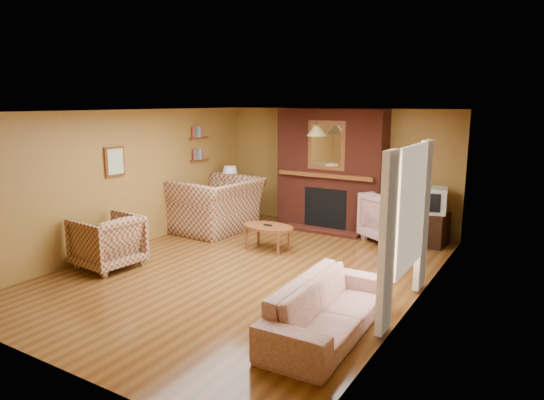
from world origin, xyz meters
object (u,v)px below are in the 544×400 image
Objects in this scene: floral_sofa at (328,308)px; coffee_table at (268,229)px; plaid_loveseat at (216,205)px; tv_stand at (430,229)px; fireplace at (331,170)px; table_lamp at (230,179)px; floral_armchair at (396,218)px; side_table at (231,208)px; plaid_armchair at (107,241)px; crt_tv at (432,200)px.

floral_sofa is 2.16× the size of coffee_table.
tv_stand is at bearing 109.35° from plaid_loveseat.
fireplace reaches higher than tv_stand.
floral_sofa is at bearing -65.74° from fireplace.
coffee_table is at bearing -37.72° from table_lamp.
fireplace is 2.37× the size of floral_armchair.
table_lamp is (0.00, 0.00, 0.63)m from side_table.
floral_sofa reaches higher than side_table.
table_lamp reaches higher than floral_sofa.
side_table is at bearing -160.44° from plaid_loveseat.
floral_armchair is 1.69× the size of tv_stand.
table_lamp is 1.04× the size of tv_stand.
plaid_armchair is 1.45× the size of table_lamp.
plaid_loveseat is 1.67m from coffee_table.
side_table is (-3.56, -0.21, -0.18)m from floral_armchair.
fireplace is 2.09m from crt_tv.
table_lamp is (-2.10, -0.53, -0.27)m from fireplace.
coffee_table is 1.52× the size of table_lamp.
table_lamp reaches higher than crt_tv.
crt_tv is at bearing 4.74° from table_lamp.
plaid_armchair is 0.89× the size of floral_armchair.
crt_tv reaches higher than tv_stand.
coffee_table is (1.66, 2.04, -0.03)m from plaid_armchair.
plaid_loveseat is 2.84× the size of side_table.
floral_armchair reaches higher than floral_sofa.
floral_armchair is at bearing 142.27° from plaid_armchair.
plaid_armchair is (-0.10, -2.62, -0.11)m from plaid_loveseat.
table_lamp is 4.17m from crt_tv.
tv_stand is (2.05, -0.18, -0.88)m from fireplace.
tv_stand is 1.07× the size of crt_tv.
tv_stand is at bearing 90.00° from crt_tv.
floral_armchair is at bearing 3.32° from side_table.
side_table is (-0.25, 0.82, -0.24)m from plaid_loveseat.
floral_armchair reaches higher than plaid_armchair.
fireplace reaches higher than table_lamp.
plaid_loveseat is 3.47m from floral_armchair.
crt_tv reaches higher than side_table.
coffee_table is 2.35m from table_lamp.
fireplace is 1.49× the size of plaid_loveseat.
tv_stand is (4.00, 3.79, -0.11)m from plaid_armchair.
floral_sofa is (3.75, -2.86, -0.23)m from plaid_loveseat.
plaid_loveseat is at bearing 51.22° from floral_sofa.
tv_stand is (2.34, 1.75, -0.08)m from coffee_table.
fireplace reaches higher than coffee_table.
fireplace reaches higher than plaid_loveseat.
floral_armchair is 3.57m from side_table.
floral_sofa is 3.60× the size of side_table.
crt_tv reaches higher than floral_sofa.
side_table is (-1.81, 1.40, -0.10)m from coffee_table.
plaid_armchair is at bearing -87.50° from side_table.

